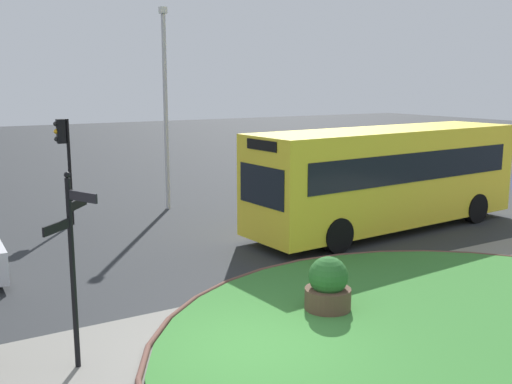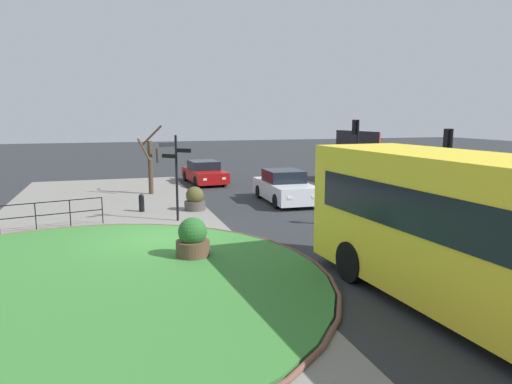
% 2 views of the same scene
% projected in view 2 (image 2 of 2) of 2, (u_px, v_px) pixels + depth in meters
% --- Properties ---
extents(ground, '(120.00, 120.00, 0.00)m').
position_uv_depth(ground, '(159.00, 241.00, 15.24)').
color(ground, '#282B2D').
extents(sidewalk_paving, '(32.00, 8.56, 0.02)m').
position_uv_depth(sidewalk_paving, '(103.00, 245.00, 14.73)').
color(sidewalk_paving, gray).
rests_on(sidewalk_paving, ground).
extents(grass_island, '(12.38, 12.38, 0.10)m').
position_uv_depth(grass_island, '(68.00, 287.00, 11.02)').
color(grass_island, '#387A33').
rests_on(grass_island, ground).
extents(grass_kerb_ring, '(12.69, 12.69, 0.11)m').
position_uv_depth(grass_kerb_ring, '(68.00, 287.00, 11.02)').
color(grass_kerb_ring, brown).
rests_on(grass_kerb_ring, ground).
extents(signpost_directional, '(0.94, 1.14, 3.30)m').
position_uv_depth(signpost_directional, '(176.00, 171.00, 17.82)').
color(signpost_directional, black).
rests_on(signpost_directional, ground).
extents(bollard_foreground, '(0.23, 0.23, 0.77)m').
position_uv_depth(bollard_foreground, '(142.00, 203.00, 19.78)').
color(bollard_foreground, black).
rests_on(bollard_foreground, ground).
extents(railing_grass_edge, '(1.10, 4.46, 1.02)m').
position_uv_depth(railing_grass_edge, '(35.00, 213.00, 16.40)').
color(railing_grass_edge, black).
rests_on(railing_grass_edge, ground).
extents(bus_yellow, '(9.95, 3.12, 3.23)m').
position_uv_depth(bus_yellow, '(498.00, 239.00, 8.77)').
color(bus_yellow, yellow).
rests_on(bus_yellow, ground).
extents(car_near_lane, '(4.51, 1.99, 1.49)m').
position_uv_depth(car_near_lane, '(284.00, 188.00, 22.05)').
color(car_near_lane, silver).
rests_on(car_near_lane, ground).
extents(car_far_lane, '(4.58, 2.08, 1.33)m').
position_uv_depth(car_far_lane, '(204.00, 173.00, 28.26)').
color(car_far_lane, maroon).
rests_on(car_far_lane, ground).
extents(traffic_light_near, '(0.48, 0.32, 3.80)m').
position_uv_depth(traffic_light_near, '(356.00, 139.00, 25.19)').
color(traffic_light_near, black).
rests_on(traffic_light_near, ground).
extents(traffic_light_far, '(0.49, 0.27, 3.50)m').
position_uv_depth(traffic_light_far, '(448.00, 153.00, 18.48)').
color(traffic_light_far, black).
rests_on(traffic_light_far, ground).
extents(billboard_left, '(4.15, 0.75, 3.09)m').
position_uv_depth(billboard_left, '(357.00, 147.00, 28.83)').
color(billboard_left, black).
rests_on(billboard_left, ground).
extents(planter_near_signpost, '(0.95, 0.95, 1.20)m').
position_uv_depth(planter_near_signpost, '(193.00, 240.00, 13.24)').
color(planter_near_signpost, brown).
rests_on(planter_near_signpost, ground).
extents(planter_kerbside, '(0.90, 0.90, 1.03)m').
position_uv_depth(planter_kerbside, '(195.00, 200.00, 20.09)').
color(planter_kerbside, '#47423D').
rests_on(planter_kerbside, ground).
extents(street_tree_bare, '(1.34, 1.33, 3.54)m').
position_uv_depth(street_tree_bare, '(150.00, 163.00, 24.10)').
color(street_tree_bare, '#423323').
rests_on(street_tree_bare, ground).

